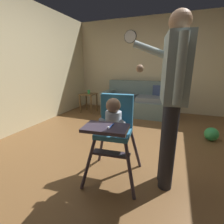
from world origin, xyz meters
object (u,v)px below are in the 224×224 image
object	(u,v)px
side_table	(88,99)
high_chair	(114,123)
toy_ball	(211,134)
couch	(137,102)
adult_standing	(172,96)
sippy_cup	(89,92)
wall_clock	(130,37)

from	to	relation	value
side_table	high_chair	bearing A→B (deg)	-55.44
high_chair	toy_ball	size ratio (longest dim) A/B	4.11
couch	adult_standing	distance (m)	2.82
couch	adult_standing	world-z (taller)	adult_standing
adult_standing	toy_ball	size ratio (longest dim) A/B	7.35
adult_standing	sippy_cup	world-z (taller)	adult_standing
couch	side_table	size ratio (longest dim) A/B	3.34
couch	adult_standing	size ratio (longest dim) A/B	1.01
high_chair	toy_ball	bearing A→B (deg)	134.39
side_table	wall_clock	world-z (taller)	wall_clock
high_chair	toy_ball	xyz separation A→B (m)	(1.24, 1.50, -0.54)
couch	wall_clock	xyz separation A→B (m)	(-0.37, 0.48, 1.69)
couch	toy_ball	xyz separation A→B (m)	(1.58, -1.19, -0.22)
couch	sippy_cup	world-z (taller)	couch
adult_standing	toy_ball	bearing A→B (deg)	-125.38
sippy_cup	wall_clock	distance (m)	1.89
toy_ball	sippy_cup	bearing A→B (deg)	163.20
couch	toy_ball	size ratio (longest dim) A/B	7.46
toy_ball	wall_clock	distance (m)	3.19
high_chair	adult_standing	bearing A→B (deg)	92.85
toy_ball	wall_clock	xyz separation A→B (m)	(-1.95, 1.66, 1.91)
high_chair	toy_ball	world-z (taller)	high_chair
high_chair	adult_standing	world-z (taller)	adult_standing
sippy_cup	wall_clock	size ratio (longest dim) A/B	0.29
side_table	toy_ball	bearing A→B (deg)	-16.70
couch	side_table	xyz separation A→B (m)	(-1.29, -0.32, 0.05)
toy_ball	wall_clock	bearing A→B (deg)	139.46
wall_clock	couch	bearing A→B (deg)	-52.45
sippy_cup	wall_clock	bearing A→B (deg)	41.39
adult_standing	toy_ball	distance (m)	1.79
high_chair	wall_clock	size ratio (longest dim) A/B	2.81
couch	toy_ball	world-z (taller)	couch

